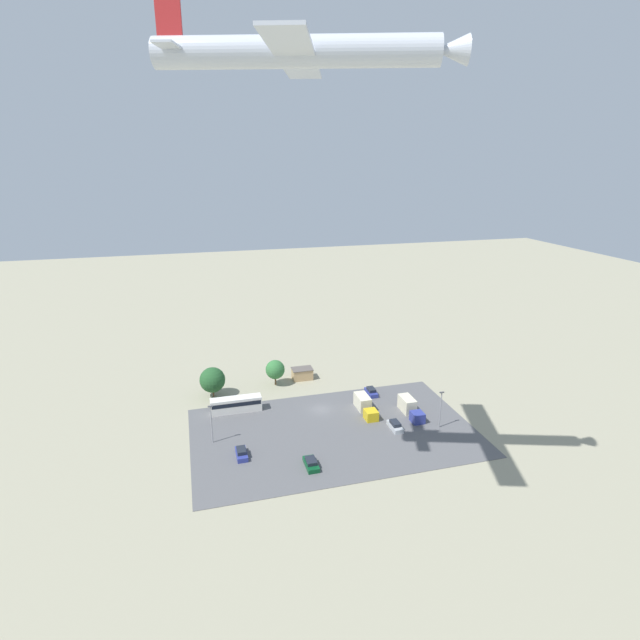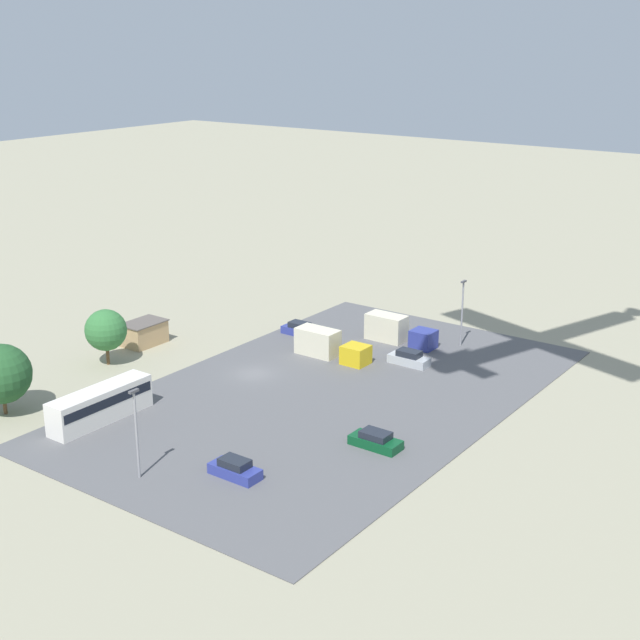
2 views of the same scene
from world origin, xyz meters
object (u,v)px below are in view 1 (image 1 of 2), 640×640
Objects in this scene: bus at (236,404)px; parked_truck_1 at (365,406)px; parked_truck_0 at (410,408)px; parked_car_3 at (371,392)px; parked_car_1 at (395,426)px; parked_car_2 at (241,453)px; airplane at (306,52)px; shed_building at (302,374)px; parked_car_0 at (311,463)px.

parked_truck_1 is (-25.68, 6.99, -0.35)m from bus.
parked_truck_0 is 0.97× the size of parked_truck_1.
bus is 2.44× the size of parked_car_3.
parked_car_1 is 0.51× the size of parked_truck_1.
airplane is at bearing 112.62° from parked_car_2.
parked_car_2 is at bearing 58.53° from shed_building.
airplane reaches higher than parked_car_2.
parked_car_2 is at bearing 20.40° from parked_truck_1.
parked_car_1 is (-18.80, -7.82, 0.06)m from parked_car_0.
shed_building is 77.03m from airplane.
parked_truck_0 is (-5.32, -4.79, 0.72)m from parked_car_1.
parked_truck_1 is (-15.59, -16.07, 0.74)m from parked_car_0.
parked_car_0 is 0.53× the size of parked_truck_0.
parked_truck_1 reaches higher than parked_car_1.
parked_car_1 is 15.31m from parked_car_3.
parked_truck_1 is at bearing 74.79° from bus.
airplane reaches higher than parked_car_1.
shed_building reaches higher than parked_car_2.
shed_building is at bearing -65.84° from parked_truck_1.
parked_truck_1 is (-26.63, -9.90, 0.69)m from parked_car_2.
parked_car_3 is at bearing 90.09° from bus.
bus is at bearing 152.19° from parked_car_1.
shed_building is 21.04m from bus.
parked_car_0 is 30.37m from parked_car_3.
parked_truck_1 is at bearing -120.33° from parked_car_3.
bus reaches higher than parked_truck_0.
parked_truck_0 is at bearing -67.22° from parked_car_3.
parked_car_1 is 29.88m from parked_car_2.
parked_car_0 is (6.90, 35.47, -0.66)m from shed_building.
bus is at bearing -150.99° from airplane.
shed_building is at bearing 113.29° from parked_car_1.
airplane is at bearing 56.29° from parked_truck_1.
parked_truck_0 reaches higher than parked_truck_1.
parked_car_3 is at bearing 136.04° from shed_building.
parked_truck_1 is (8.52, -3.46, -0.04)m from parked_truck_0.
parked_car_1 is at bearing 41.98° from parked_truck_0.
bus is (16.99, 12.41, 0.43)m from shed_building.
airplane is (10.23, 47.77, 59.56)m from shed_building.
airplane is at bearing 10.81° from bus.
parked_car_1 is at bearing 150.48° from airplane.
parked_car_0 is at bearing 150.78° from parked_car_2.
airplane is at bearing 77.91° from shed_building.
parked_car_0 is (-10.09, 23.06, -1.09)m from bus.
bus reaches higher than parked_car_0.
parked_truck_1 is at bearing -22.10° from parked_truck_0.
parked_car_0 is at bearing 27.60° from parked_truck_0.
bus is 0.31× the size of airplane.
parked_car_2 is 0.13× the size of airplane.
parked_car_0 is 1.01× the size of parked_car_1.
airplane reaches higher than parked_car_3.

